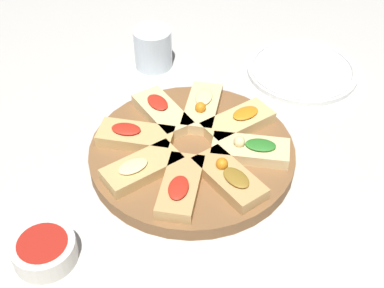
{
  "coord_description": "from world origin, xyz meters",
  "views": [
    {
      "loc": [
        0.59,
        -0.23,
        0.62
      ],
      "look_at": [
        0.0,
        0.0,
        0.03
      ],
      "focal_mm": 50.0,
      "sensor_mm": 36.0,
      "label": 1
    }
  ],
  "objects_px": {
    "dipping_bowl": "(44,250)",
    "serving_board": "(192,154)",
    "plate_left": "(302,69)",
    "water_glass": "(153,48)"
  },
  "relations": [
    {
      "from": "dipping_bowl",
      "to": "serving_board",
      "type": "bearing_deg",
      "value": 112.61
    },
    {
      "from": "serving_board",
      "to": "plate_left",
      "type": "xyz_separation_m",
      "value": [
        -0.15,
        0.29,
        -0.0
      ]
    },
    {
      "from": "plate_left",
      "to": "water_glass",
      "type": "xyz_separation_m",
      "value": [
        -0.13,
        -0.27,
        0.03
      ]
    },
    {
      "from": "plate_left",
      "to": "dipping_bowl",
      "type": "height_order",
      "value": "dipping_bowl"
    },
    {
      "from": "serving_board",
      "to": "plate_left",
      "type": "bearing_deg",
      "value": 116.7
    },
    {
      "from": "water_glass",
      "to": "dipping_bowl",
      "type": "xyz_separation_m",
      "value": [
        0.39,
        -0.29,
        -0.02
      ]
    },
    {
      "from": "plate_left",
      "to": "water_glass",
      "type": "height_order",
      "value": "water_glass"
    },
    {
      "from": "plate_left",
      "to": "water_glass",
      "type": "relative_size",
      "value": 2.73
    },
    {
      "from": "serving_board",
      "to": "water_glass",
      "type": "relative_size",
      "value": 4.2
    },
    {
      "from": "serving_board",
      "to": "dipping_bowl",
      "type": "distance_m",
      "value": 0.28
    }
  ]
}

